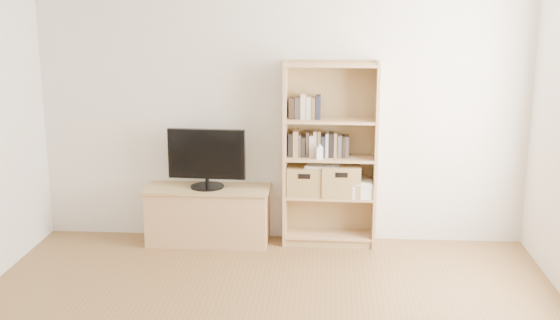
# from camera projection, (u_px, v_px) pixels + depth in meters

# --- Properties ---
(back_wall) EXTENTS (4.50, 0.02, 2.60)m
(back_wall) POSITION_uv_depth(u_px,v_px,m) (282.00, 102.00, 6.43)
(back_wall) COLOR silver
(back_wall) RESTS_ON floor
(tv_stand) EXTENTS (1.11, 0.42, 0.51)m
(tv_stand) POSITION_uv_depth(u_px,v_px,m) (208.00, 216.00, 6.52)
(tv_stand) COLOR tan
(tv_stand) RESTS_ON floor
(bookshelf) EXTENTS (0.85, 0.31, 1.69)m
(bookshelf) POSITION_uv_depth(u_px,v_px,m) (330.00, 155.00, 6.36)
(bookshelf) COLOR tan
(bookshelf) RESTS_ON floor
(television) EXTENTS (0.71, 0.09, 0.56)m
(television) POSITION_uv_depth(u_px,v_px,m) (207.00, 158.00, 6.39)
(television) COLOR black
(television) RESTS_ON tv_stand
(books_row_mid) EXTENTS (0.89, 0.22, 0.24)m
(books_row_mid) POSITION_uv_depth(u_px,v_px,m) (330.00, 144.00, 6.35)
(books_row_mid) COLOR black
(books_row_mid) RESTS_ON bookshelf
(books_row_upper) EXTENTS (0.37, 0.14, 0.19)m
(books_row_upper) POSITION_uv_depth(u_px,v_px,m) (310.00, 108.00, 6.29)
(books_row_upper) COLOR black
(books_row_upper) RESTS_ON bookshelf
(baby_monitor) EXTENTS (0.06, 0.05, 0.11)m
(baby_monitor) POSITION_uv_depth(u_px,v_px,m) (320.00, 153.00, 6.27)
(baby_monitor) COLOR white
(baby_monitor) RESTS_ON bookshelf
(basket_left) EXTENTS (0.33, 0.27, 0.26)m
(basket_left) POSITION_uv_depth(u_px,v_px,m) (305.00, 180.00, 6.43)
(basket_left) COLOR olive
(basket_left) RESTS_ON bookshelf
(basket_right) EXTENTS (0.35, 0.29, 0.29)m
(basket_right) POSITION_uv_depth(u_px,v_px,m) (341.00, 180.00, 6.40)
(basket_right) COLOR olive
(basket_right) RESTS_ON bookshelf
(laptop) EXTENTS (0.33, 0.26, 0.02)m
(laptop) POSITION_uv_depth(u_px,v_px,m) (323.00, 166.00, 6.37)
(laptop) COLOR white
(laptop) RESTS_ON basket_left
(magazine_stack) EXTENTS (0.20, 0.28, 0.13)m
(magazine_stack) POSITION_uv_depth(u_px,v_px,m) (362.00, 189.00, 6.40)
(magazine_stack) COLOR beige
(magazine_stack) RESTS_ON bookshelf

